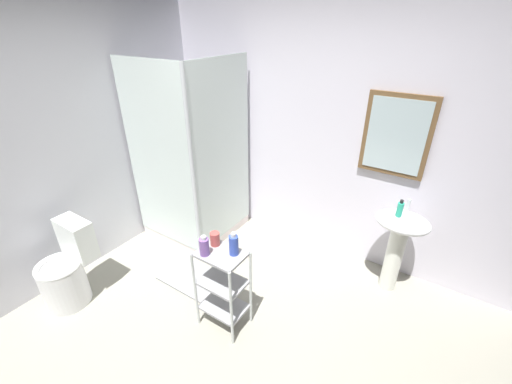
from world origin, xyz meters
name	(u,v)px	position (x,y,z in m)	size (l,w,h in m)	color
ground_plane	(214,360)	(0.00, 0.00, -0.01)	(4.20, 4.20, 0.02)	gray
wall_back	(326,137)	(0.01, 1.85, 1.25)	(4.20, 0.14, 2.50)	silver
wall_left	(38,157)	(-1.85, 0.00, 1.25)	(0.10, 4.20, 2.50)	silver
shower_stall	(196,199)	(-1.22, 1.19, 0.46)	(0.92, 0.92, 2.00)	white
pedestal_sink	(399,237)	(0.91, 1.52, 0.58)	(0.46, 0.37, 0.81)	white
sink_faucet	(408,204)	(0.91, 1.64, 0.86)	(0.03, 0.03, 0.10)	silver
toilet	(67,271)	(-1.48, -0.22, 0.31)	(0.37, 0.49, 0.76)	white
storage_cart	(223,284)	(-0.15, 0.33, 0.44)	(0.38, 0.28, 0.74)	silver
hand_soap_bottle	(400,209)	(0.87, 1.48, 0.88)	(0.05, 0.05, 0.15)	#2DBC99
shampoo_bottle_blue	(234,245)	(-0.06, 0.38, 0.82)	(0.07, 0.07, 0.19)	blue
conditioner_bottle_purple	(204,246)	(-0.24, 0.25, 0.81)	(0.07, 0.07, 0.16)	#7D53A4
rinse_cup	(215,239)	(-0.25, 0.39, 0.79)	(0.08, 0.08, 0.11)	#B24742
bath_mat	(192,278)	(-0.75, 0.56, 0.01)	(0.60, 0.40, 0.02)	gray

